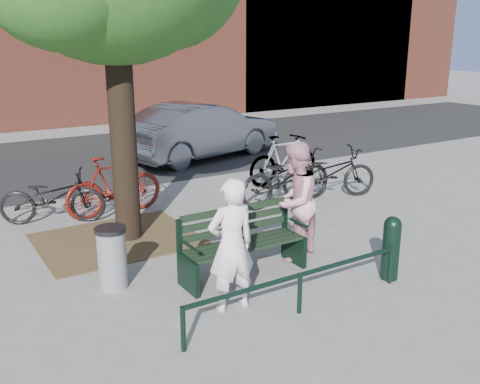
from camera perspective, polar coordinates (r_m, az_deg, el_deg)
ground at (r=7.33m, az=0.44°, el=-8.91°), size 90.00×90.00×0.00m
dirt_pit at (r=8.77m, az=-12.96°, el=-4.96°), size 2.40×2.00×0.02m
road at (r=14.87m, az=-17.47°, el=3.29°), size 40.00×7.00×0.01m
park_bench at (r=7.20m, az=0.11°, el=-5.23°), size 1.74×0.54×0.97m
guard_railing at (r=6.27m, az=6.43°, el=-9.43°), size 3.06×0.06×0.51m
person_left at (r=6.19m, az=-0.92°, el=-5.69°), size 0.61×0.42×1.60m
person_right at (r=7.65m, az=5.86°, el=-1.04°), size 1.04×0.97×1.71m
bollard at (r=7.34m, az=15.82°, el=-5.54°), size 0.23×0.23×0.87m
litter_bin at (r=7.03m, az=-13.49°, el=-6.80°), size 0.40×0.40×0.82m
bicycle_a at (r=9.75m, az=-19.38°, el=-0.52°), size 1.88×1.28×0.93m
bicycle_b at (r=9.88m, az=-13.28°, el=0.69°), size 1.87×0.67×1.10m
bicycle_c at (r=10.28m, az=4.96°, el=1.65°), size 2.12×0.79×1.10m
bicycle_d at (r=11.80m, az=4.68°, el=3.51°), size 1.83×0.55×1.09m
bicycle_e at (r=10.83m, az=9.49°, el=2.02°), size 2.06×1.27×1.02m
parked_car at (r=14.34m, az=-4.15°, el=6.55°), size 4.77×2.64×1.49m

